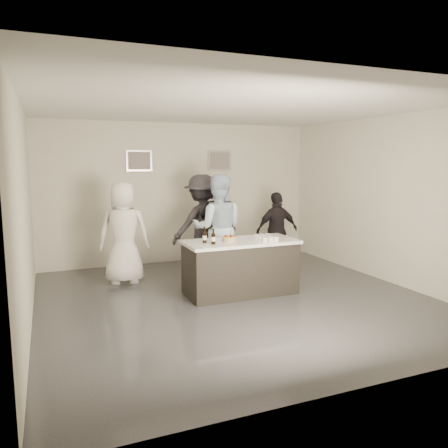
# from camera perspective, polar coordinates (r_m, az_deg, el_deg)

# --- Properties ---
(floor) EXTENTS (6.00, 6.00, 0.00)m
(floor) POSITION_cam_1_polar(r_m,az_deg,el_deg) (7.09, 1.55, -9.78)
(floor) COLOR #3D3D42
(floor) RESTS_ON ground
(ceiling) EXTENTS (6.00, 6.00, 0.00)m
(ceiling) POSITION_cam_1_polar(r_m,az_deg,el_deg) (6.79, 1.65, 15.06)
(ceiling) COLOR white
(wall_back) EXTENTS (6.00, 0.04, 3.00)m
(wall_back) POSITION_cam_1_polar(r_m,az_deg,el_deg) (9.59, -5.67, 4.04)
(wall_back) COLOR silver
(wall_back) RESTS_ON ground
(wall_front) EXTENTS (6.00, 0.04, 3.00)m
(wall_front) POSITION_cam_1_polar(r_m,az_deg,el_deg) (4.24, 18.21, -1.56)
(wall_front) COLOR silver
(wall_front) RESTS_ON ground
(wall_left) EXTENTS (0.04, 6.00, 3.00)m
(wall_left) POSITION_cam_1_polar(r_m,az_deg,el_deg) (6.21, -24.62, 1.10)
(wall_left) COLOR silver
(wall_left) RESTS_ON ground
(wall_right) EXTENTS (0.04, 6.00, 3.00)m
(wall_right) POSITION_cam_1_polar(r_m,az_deg,el_deg) (8.45, 20.59, 3.00)
(wall_right) COLOR silver
(wall_right) RESTS_ON ground
(picture_left) EXTENTS (0.54, 0.04, 0.44)m
(picture_left) POSITION_cam_1_polar(r_m,az_deg,el_deg) (9.32, -11.04, 8.12)
(picture_left) COLOR #B2B2B7
(picture_left) RESTS_ON wall_back
(picture_right) EXTENTS (0.54, 0.04, 0.44)m
(picture_right) POSITION_cam_1_polar(r_m,az_deg,el_deg) (9.83, -0.59, 8.26)
(picture_right) COLOR #B2B2B7
(picture_right) RESTS_ON wall_back
(bar_counter) EXTENTS (1.86, 0.86, 0.90)m
(bar_counter) POSITION_cam_1_polar(r_m,az_deg,el_deg) (7.27, 2.16, -5.64)
(bar_counter) COLOR white
(bar_counter) RESTS_ON ground
(cake) EXTENTS (0.23, 0.23, 0.07)m
(cake) POSITION_cam_1_polar(r_m,az_deg,el_deg) (7.08, 0.67, -1.97)
(cake) COLOR #FCA61A
(cake) RESTS_ON bar_counter
(beer_bottle_a) EXTENTS (0.07, 0.07, 0.26)m
(beer_bottle_a) POSITION_cam_1_polar(r_m,az_deg,el_deg) (6.93, -2.55, -1.43)
(beer_bottle_a) COLOR black
(beer_bottle_a) RESTS_ON bar_counter
(beer_bottle_b) EXTENTS (0.07, 0.07, 0.26)m
(beer_bottle_b) POSITION_cam_1_polar(r_m,az_deg,el_deg) (6.81, -1.40, -1.60)
(beer_bottle_b) COLOR black
(beer_bottle_b) RESTS_ON bar_counter
(tumbler_cluster) EXTENTS (0.30, 0.40, 0.08)m
(tumbler_cluster) POSITION_cam_1_polar(r_m,az_deg,el_deg) (7.23, 5.51, -1.80)
(tumbler_cluster) COLOR #BF6A12
(tumbler_cluster) RESTS_ON bar_counter
(candles) EXTENTS (0.24, 0.08, 0.01)m
(candles) POSITION_cam_1_polar(r_m,az_deg,el_deg) (6.86, 1.04, -2.60)
(candles) COLOR pink
(candles) RESTS_ON bar_counter
(person_main_black) EXTENTS (0.78, 0.64, 1.85)m
(person_main_black) POSITION_cam_1_polar(r_m,az_deg,el_deg) (8.01, -0.77, -0.86)
(person_main_black) COLOR black
(person_main_black) RESTS_ON ground
(person_main_blue) EXTENTS (1.16, 1.05, 1.96)m
(person_main_blue) POSITION_cam_1_polar(r_m,az_deg,el_deg) (7.91, -0.79, -0.58)
(person_main_blue) COLOR silver
(person_main_blue) RESTS_ON ground
(person_guest_left) EXTENTS (1.01, 0.78, 1.84)m
(person_guest_left) POSITION_cam_1_polar(r_m,az_deg,el_deg) (8.03, -12.96, -1.11)
(person_guest_left) COLOR white
(person_guest_left) RESTS_ON ground
(person_guest_right) EXTENTS (0.92, 0.39, 1.57)m
(person_guest_right) POSITION_cam_1_polar(r_m,az_deg,el_deg) (8.96, 6.93, -0.86)
(person_guest_right) COLOR black
(person_guest_right) RESTS_ON ground
(person_guest_back) EXTENTS (1.37, 0.95, 1.94)m
(person_guest_back) POSITION_cam_1_polar(r_m,az_deg,el_deg) (8.55, -2.84, -0.02)
(person_guest_back) COLOR #2D2A32
(person_guest_back) RESTS_ON ground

